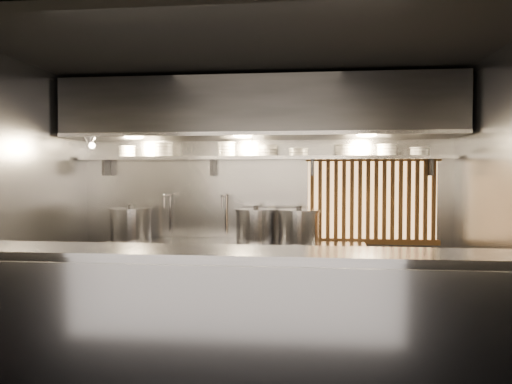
% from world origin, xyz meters
% --- Properties ---
extents(floor, '(4.50, 4.50, 0.00)m').
position_xyz_m(floor, '(0.00, 0.00, 0.00)').
color(floor, black).
rests_on(floor, ground).
extents(ceiling, '(4.50, 4.50, 0.00)m').
position_xyz_m(ceiling, '(0.00, 0.00, 2.80)').
color(ceiling, black).
rests_on(ceiling, wall_back).
extents(wall_back, '(4.50, 0.00, 4.50)m').
position_xyz_m(wall_back, '(0.00, 1.50, 1.40)').
color(wall_back, gray).
rests_on(wall_back, floor).
extents(wall_left, '(0.00, 3.00, 3.00)m').
position_xyz_m(wall_left, '(-2.25, 0.00, 1.40)').
color(wall_left, gray).
rests_on(wall_left, floor).
extents(wall_right, '(0.00, 3.00, 3.00)m').
position_xyz_m(wall_right, '(2.25, 0.00, 1.40)').
color(wall_right, gray).
rests_on(wall_right, floor).
extents(serving_counter, '(4.50, 0.56, 1.13)m').
position_xyz_m(serving_counter, '(0.00, -0.96, 0.57)').
color(serving_counter, '#9B9BA0').
rests_on(serving_counter, floor).
extents(cooking_bench, '(3.00, 0.70, 0.90)m').
position_xyz_m(cooking_bench, '(-0.30, 1.13, 0.45)').
color(cooking_bench, '#9B9BA0').
rests_on(cooking_bench, floor).
extents(bowl_shelf, '(4.40, 0.34, 0.04)m').
position_xyz_m(bowl_shelf, '(0.00, 1.32, 1.88)').
color(bowl_shelf, '#9B9BA0').
rests_on(bowl_shelf, wall_back).
extents(exhaust_hood, '(4.40, 0.81, 0.65)m').
position_xyz_m(exhaust_hood, '(0.00, 1.10, 2.42)').
color(exhaust_hood, '#2D2D30').
rests_on(exhaust_hood, ceiling).
extents(wood_screen, '(1.56, 0.09, 1.04)m').
position_xyz_m(wood_screen, '(1.30, 1.45, 1.38)').
color(wood_screen, '#FFC072').
rests_on(wood_screen, wall_back).
extents(faucet_left, '(0.04, 0.30, 0.50)m').
position_xyz_m(faucet_left, '(-1.15, 1.37, 1.31)').
color(faucet_left, silver).
rests_on(faucet_left, wall_back).
extents(faucet_right, '(0.04, 0.30, 0.50)m').
position_xyz_m(faucet_right, '(-0.45, 1.37, 1.31)').
color(faucet_right, silver).
rests_on(faucet_right, wall_back).
extents(heat_lamp, '(0.25, 0.35, 0.20)m').
position_xyz_m(heat_lamp, '(-1.90, 0.85, 2.07)').
color(heat_lamp, '#9B9BA0').
rests_on(heat_lamp, exhaust_hood).
extents(pendant_bulb, '(0.09, 0.09, 0.19)m').
position_xyz_m(pendant_bulb, '(-0.10, 1.20, 1.96)').
color(pendant_bulb, '#2D2D30').
rests_on(pendant_bulb, exhaust_hood).
extents(stock_pot_left, '(0.66, 0.66, 0.43)m').
position_xyz_m(stock_pot_left, '(-1.54, 1.14, 1.10)').
color(stock_pot_left, '#9B9BA0').
rests_on(stock_pot_left, cooking_bench).
extents(stock_pot_mid, '(0.57, 0.57, 0.43)m').
position_xyz_m(stock_pot_mid, '(-0.05, 1.18, 1.09)').
color(stock_pot_mid, '#9B9BA0').
rests_on(stock_pot_mid, cooking_bench).
extents(stock_pot_right, '(0.59, 0.59, 0.43)m').
position_xyz_m(stock_pot_right, '(0.45, 1.10, 1.10)').
color(stock_pot_right, '#9B9BA0').
rests_on(stock_pot_right, cooking_bench).
extents(bowl_stack_0, '(0.21, 0.21, 0.13)m').
position_xyz_m(bowl_stack_0, '(-1.65, 1.32, 1.97)').
color(bowl_stack_0, white).
rests_on(bowl_stack_0, bowl_shelf).
extents(bowl_stack_1, '(0.23, 0.23, 0.17)m').
position_xyz_m(bowl_stack_1, '(-1.19, 1.32, 1.98)').
color(bowl_stack_1, white).
rests_on(bowl_stack_1, bowl_shelf).
extents(bowl_stack_2, '(0.22, 0.22, 0.17)m').
position_xyz_m(bowl_stack_2, '(-0.42, 1.32, 1.98)').
color(bowl_stack_2, white).
rests_on(bowl_stack_2, bowl_shelf).
extents(bowl_stack_3, '(0.24, 0.24, 0.13)m').
position_xyz_m(bowl_stack_3, '(0.07, 1.32, 1.97)').
color(bowl_stack_3, white).
rests_on(bowl_stack_3, bowl_shelf).
extents(bowl_stack_4, '(0.24, 0.24, 0.09)m').
position_xyz_m(bowl_stack_4, '(0.43, 1.32, 1.95)').
color(bowl_stack_4, white).
rests_on(bowl_stack_4, bowl_shelf).
extents(bowl_stack_5, '(0.23, 0.23, 0.13)m').
position_xyz_m(bowl_stack_5, '(0.97, 1.32, 1.97)').
color(bowl_stack_5, white).
rests_on(bowl_stack_5, bowl_shelf).
extents(bowl_stack_6, '(0.23, 0.23, 0.13)m').
position_xyz_m(bowl_stack_6, '(1.45, 1.32, 1.97)').
color(bowl_stack_6, white).
rests_on(bowl_stack_6, bowl_shelf).
extents(bowl_stack_7, '(0.23, 0.23, 0.09)m').
position_xyz_m(bowl_stack_7, '(1.82, 1.32, 1.95)').
color(bowl_stack_7, white).
rests_on(bowl_stack_7, bowl_shelf).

